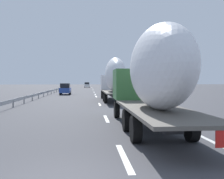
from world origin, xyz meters
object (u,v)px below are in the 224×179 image
(car_blue_sedan, at_px, (65,89))
(car_white_van, at_px, (87,85))
(truck_lead, at_px, (114,78))
(road_sign, at_px, (117,82))
(truck_trailing, at_px, (152,76))

(car_blue_sedan, bearing_deg, car_white_van, -4.00)
(truck_lead, distance_m, car_white_van, 65.07)
(truck_lead, xyz_separation_m, road_sign, (26.38, -3.10, -0.63))
(car_white_van, bearing_deg, truck_lead, -176.90)
(car_blue_sedan, bearing_deg, truck_trailing, -168.81)
(truck_lead, height_order, car_white_van, truck_lead)
(truck_trailing, bearing_deg, car_blue_sedan, 11.19)
(car_white_van, xyz_separation_m, car_blue_sedan, (-48.56, 3.39, 0.04))
(car_blue_sedan, distance_m, road_sign, 14.18)
(truck_lead, xyz_separation_m, car_white_van, (64.95, 3.51, -1.77))
(road_sign, bearing_deg, car_white_van, 9.73)
(truck_trailing, bearing_deg, truck_lead, 0.00)
(car_white_van, height_order, road_sign, road_sign)
(car_blue_sedan, relative_size, road_sign, 1.40)
(truck_trailing, relative_size, car_blue_sedan, 3.12)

